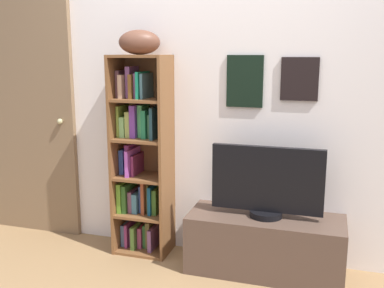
{
  "coord_description": "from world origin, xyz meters",
  "views": [
    {
      "loc": [
        0.84,
        -1.99,
        1.49
      ],
      "look_at": [
        -0.04,
        0.85,
        0.88
      ],
      "focal_mm": 41.65,
      "sensor_mm": 36.0,
      "label": 1
    }
  ],
  "objects": [
    {
      "name": "bookshelf",
      "position": [
        -0.48,
        0.99,
        0.71
      ],
      "size": [
        0.41,
        0.29,
        1.48
      ],
      "color": "brown",
      "rests_on": "ground"
    },
    {
      "name": "door",
      "position": [
        -1.51,
        1.08,
        1.0
      ],
      "size": [
        0.85,
        0.09,
        1.99
      ],
      "color": "brown",
      "rests_on": "ground"
    },
    {
      "name": "television",
      "position": [
        0.47,
        0.89,
        0.64
      ],
      "size": [
        0.75,
        0.22,
        0.48
      ],
      "color": "black",
      "rests_on": "tv_stand"
    },
    {
      "name": "back_wall",
      "position": [
        0.0,
        1.13,
        1.3
      ],
      "size": [
        4.8,
        0.08,
        2.6
      ],
      "color": "white",
      "rests_on": "ground"
    },
    {
      "name": "tv_stand",
      "position": [
        0.47,
        0.89,
        0.2
      ],
      "size": [
        1.05,
        0.42,
        0.4
      ],
      "color": "brown",
      "rests_on": "ground"
    },
    {
      "name": "football",
      "position": [
        -0.46,
        0.95,
        1.56
      ],
      "size": [
        0.34,
        0.28,
        0.17
      ],
      "primitive_type": "ellipsoid",
      "rotation": [
        0.0,
        0.0,
        0.46
      ],
      "color": "brown",
      "rests_on": "bookshelf"
    }
  ]
}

